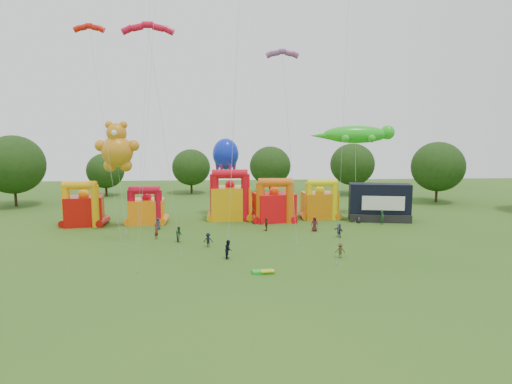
{
  "coord_description": "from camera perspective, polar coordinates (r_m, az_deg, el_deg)",
  "views": [
    {
      "loc": [
        -0.49,
        -36.47,
        13.2
      ],
      "look_at": [
        2.78,
        18.0,
        5.54
      ],
      "focal_mm": 32.0,
      "sensor_mm": 36.0,
      "label": 1
    }
  ],
  "objects": [
    {
      "name": "spectator_2",
      "position": [
        54.23,
        -9.61,
        -5.23
      ],
      "size": [
        1.02,
        1.1,
        1.81
      ],
      "primitive_type": "imported",
      "rotation": [
        0.0,
        0.0,
        2.06
      ],
      "color": "#173B1B",
      "rests_on": "ground"
    },
    {
      "name": "parafoil_kites",
      "position": [
        54.48,
        -13.15,
        7.07
      ],
      "size": [
        27.69,
        13.45,
        26.57
      ],
      "color": "red",
      "rests_on": "ground"
    },
    {
      "name": "octopus_kite",
      "position": [
        66.93,
        -2.02,
        0.51
      ],
      "size": [
        7.41,
        10.07,
        11.77
      ],
      "color": "#0D27CE",
      "rests_on": "ground"
    },
    {
      "name": "gecko_kite",
      "position": [
        69.39,
        12.35,
        4.07
      ],
      "size": [
        12.98,
        8.62,
        13.73
      ],
      "color": "green",
      "rests_on": "ground"
    },
    {
      "name": "spectator_4",
      "position": [
        59.17,
        1.28,
        -4.07
      ],
      "size": [
        0.73,
        1.06,
        1.67
      ],
      "primitive_type": "imported",
      "rotation": [
        0.0,
        0.0,
        4.35
      ],
      "color": "#382C16",
      "rests_on": "ground"
    },
    {
      "name": "bouncy_castle_4",
      "position": [
        67.78,
        8.0,
        -1.36
      ],
      "size": [
        5.19,
        4.32,
        5.98
      ],
      "color": "orange",
      "rests_on": "ground"
    },
    {
      "name": "bouncy_castle_3",
      "position": [
        64.91,
        2.29,
        -1.59
      ],
      "size": [
        6.19,
        5.43,
        6.34
      ],
      "color": "red",
      "rests_on": "ground"
    },
    {
      "name": "bouncy_castle_2",
      "position": [
        66.32,
        -3.27,
        -1.04
      ],
      "size": [
        5.99,
        4.96,
        7.43
      ],
      "color": "#E5A10C",
      "rests_on": "ground"
    },
    {
      "name": "diamond_kites",
      "position": [
        50.69,
        -4.93,
        12.1
      ],
      "size": [
        23.59,
        19.1,
        40.84
      ],
      "color": "red",
      "rests_on": "ground"
    },
    {
      "name": "spectator_7",
      "position": [
        65.47,
        15.52,
        -3.09
      ],
      "size": [
        0.75,
        0.83,
        1.89
      ],
      "primitive_type": "imported",
      "rotation": [
        0.0,
        0.0,
        1.02
      ],
      "color": "#1B4520",
      "rests_on": "ground"
    },
    {
      "name": "spectator_5",
      "position": [
        56.6,
        10.32,
        -4.76
      ],
      "size": [
        1.18,
        1.6,
        1.67
      ],
      "primitive_type": "imported",
      "rotation": [
        0.0,
        0.0,
        5.21
      ],
      "color": "#2B2A46",
      "rests_on": "ground"
    },
    {
      "name": "stage_trailer",
      "position": [
        67.61,
        15.18,
        -1.31
      ],
      "size": [
        8.91,
        4.61,
        5.39
      ],
      "color": "black",
      "rests_on": "ground"
    },
    {
      "name": "bouncy_castle_0",
      "position": [
        66.37,
        -20.73,
        -1.91
      ],
      "size": [
        5.5,
        4.71,
        6.26
      ],
      "color": "#C00E09",
      "rests_on": "ground"
    },
    {
      "name": "spectator_9",
      "position": [
        47.8,
        10.48,
        -7.21
      ],
      "size": [
        1.07,
        0.7,
        1.56
      ],
      "primitive_type": "imported",
      "rotation": [
        0.0,
        0.0,
        3.01
      ],
      "color": "#47361C",
      "rests_on": "ground"
    },
    {
      "name": "folded_kite_bundle",
      "position": [
        42.5,
        0.95,
        -9.91
      ],
      "size": [
        2.09,
        1.27,
        0.31
      ],
      "color": "green",
      "rests_on": "ground"
    },
    {
      "name": "ground",
      "position": [
        38.79,
        -2.56,
        -11.91
      ],
      "size": [
        160.0,
        160.0,
        0.0
      ],
      "primitive_type": "plane",
      "color": "#2C5919",
      "rests_on": "ground"
    },
    {
      "name": "spectator_6",
      "position": [
        59.28,
        7.33,
        -4.02
      ],
      "size": [
        1.05,
        0.83,
        1.87
      ],
      "primitive_type": "imported",
      "rotation": [
        0.0,
        0.0,
        5.99
      ],
      "color": "#4E161E",
      "rests_on": "ground"
    },
    {
      "name": "bouncy_castle_1",
      "position": [
        65.09,
        -13.53,
        -2.08
      ],
      "size": [
        4.94,
        4.07,
        5.4
      ],
      "color": "orange",
      "rests_on": "ground"
    },
    {
      "name": "tree_ring",
      "position": [
        37.72,
        -4.39,
        -2.63
      ],
      "size": [
        121.32,
        123.4,
        12.07
      ],
      "color": "#352314",
      "rests_on": "ground"
    },
    {
      "name": "spectator_1",
      "position": [
        56.14,
        -12.34,
        -4.83
      ],
      "size": [
        0.65,
        0.79,
        1.85
      ],
      "primitive_type": "imported",
      "rotation": [
        0.0,
        0.0,
        1.22
      ],
      "color": "#5D291A",
      "rests_on": "ground"
    },
    {
      "name": "teddy_bear_kite",
      "position": [
        61.12,
        -16.72,
        2.75
      ],
      "size": [
        5.67,
        6.09,
        14.21
      ],
      "color": "orange",
      "rests_on": "ground"
    },
    {
      "name": "spectator_3",
      "position": [
        51.42,
        -6.01,
        -6.01
      ],
      "size": [
        1.05,
        0.62,
        1.6
      ],
      "primitive_type": "imported",
      "rotation": [
        0.0,
        0.0,
        3.17
      ],
      "color": "black",
      "rests_on": "ground"
    },
    {
      "name": "spectator_8",
      "position": [
        46.83,
        -3.46,
        -7.17
      ],
      "size": [
        0.87,
        1.04,
        1.92
      ],
      "primitive_type": "imported",
      "rotation": [
        0.0,
        0.0,
        1.41
      ],
      "color": "black",
      "rests_on": "ground"
    },
    {
      "name": "spectator_0",
      "position": [
        61.22,
        -12.14,
        -3.9
      ],
      "size": [
        0.85,
        0.66,
        1.54
      ],
      "primitive_type": "imported",
      "rotation": [
        0.0,
        0.0,
        -0.24
      ],
      "color": "#2B2F48",
      "rests_on": "ground"
    }
  ]
}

